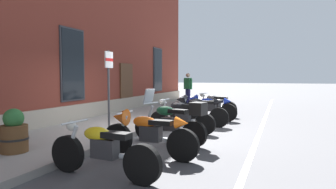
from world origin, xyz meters
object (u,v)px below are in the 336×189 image
at_px(motorcycle_black_sport, 197,109).
at_px(parking_sign, 109,80).
at_px(motorcycle_green_touring, 173,121).
at_px(motorcycle_yellow_naked, 102,150).
at_px(motorcycle_black_naked, 181,116).
at_px(barrel_planter, 14,133).
at_px(motorcycle_blue_sport, 207,106).
at_px(motorcycle_orange_sport, 145,131).
at_px(pedestrian_striped_shirt, 188,87).
at_px(motorcycle_grey_naked, 214,105).

bearing_deg(motorcycle_black_sport, parking_sign, 149.01).
bearing_deg(motorcycle_green_touring, motorcycle_yellow_naked, 174.77).
xyz_separation_m(motorcycle_black_naked, barrel_planter, (-3.91, 2.25, 0.05)).
distance_m(motorcycle_blue_sport, barrel_planter, 7.12).
bearing_deg(motorcycle_blue_sport, motorcycle_orange_sport, -179.65).
bearing_deg(pedestrian_striped_shirt, motorcycle_yellow_naked, -169.78).
bearing_deg(motorcycle_blue_sport, parking_sign, 158.42).
xyz_separation_m(motorcycle_green_touring, motorcycle_blue_sport, (4.27, 0.14, -0.03)).
height_order(motorcycle_green_touring, pedestrian_striped_shirt, pedestrian_striped_shirt).
height_order(motorcycle_black_sport, barrel_planter, motorcycle_black_sport).
bearing_deg(motorcycle_black_naked, barrel_planter, 150.07).
relative_size(motorcycle_blue_sport, pedestrian_striped_shirt, 1.25).
distance_m(motorcycle_black_naked, motorcycle_grey_naked, 4.07).
relative_size(motorcycle_grey_naked, parking_sign, 0.91).
xyz_separation_m(motorcycle_black_sport, parking_sign, (-2.80, 1.68, 1.03)).
bearing_deg(pedestrian_striped_shirt, motorcycle_green_touring, -165.08).
height_order(motorcycle_black_naked, parking_sign, parking_sign).
distance_m(motorcycle_yellow_naked, motorcycle_blue_sport, 6.98).
relative_size(motorcycle_black_sport, parking_sign, 0.92).
bearing_deg(motorcycle_green_touring, parking_sign, 90.68).
bearing_deg(parking_sign, motorcycle_orange_sport, -127.35).
bearing_deg(motorcycle_yellow_naked, parking_sign, 30.51).
height_order(motorcycle_black_sport, pedestrian_striped_shirt, pedestrian_striped_shirt).
relative_size(motorcycle_black_sport, motorcycle_blue_sport, 0.95).
distance_m(parking_sign, barrel_planter, 2.73).
height_order(motorcycle_yellow_naked, motorcycle_orange_sport, motorcycle_orange_sport).
bearing_deg(parking_sign, motorcycle_black_sport, -30.99).
relative_size(motorcycle_yellow_naked, motorcycle_blue_sport, 1.00).
height_order(motorcycle_grey_naked, pedestrian_striped_shirt, pedestrian_striped_shirt).
bearing_deg(motorcycle_black_sport, motorcycle_blue_sport, -0.61).
height_order(motorcycle_grey_naked, parking_sign, parking_sign).
distance_m(motorcycle_green_touring, barrel_planter, 3.52).
bearing_deg(motorcycle_grey_naked, motorcycle_orange_sport, -179.47).
bearing_deg(pedestrian_striped_shirt, motorcycle_blue_sport, -153.45).
bearing_deg(motorcycle_black_naked, motorcycle_yellow_naked, -179.54).
xyz_separation_m(motorcycle_orange_sport, pedestrian_striped_shirt, (9.89, 2.18, 0.58)).
bearing_deg(motorcycle_black_sport, barrel_planter, 155.47).
bearing_deg(parking_sign, barrel_planter, 163.85).
height_order(motorcycle_blue_sport, motorcycle_grey_naked, motorcycle_blue_sport).
distance_m(motorcycle_green_touring, motorcycle_black_sport, 2.78).
relative_size(motorcycle_black_sport, barrel_planter, 2.30).
bearing_deg(motorcycle_blue_sport, motorcycle_green_touring, -178.15).
bearing_deg(pedestrian_striped_shirt, motorcycle_black_naked, -164.25).
distance_m(motorcycle_blue_sport, motorcycle_grey_naked, 1.28).
height_order(motorcycle_green_touring, barrel_planter, motorcycle_green_touring).
height_order(motorcycle_yellow_naked, motorcycle_black_naked, motorcycle_black_naked).
relative_size(parking_sign, barrel_planter, 2.51).
height_order(motorcycle_orange_sport, motorcycle_grey_naked, motorcycle_orange_sport).
distance_m(motorcycle_black_naked, barrel_planter, 4.51).
relative_size(pedestrian_striped_shirt, barrel_planter, 1.94).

